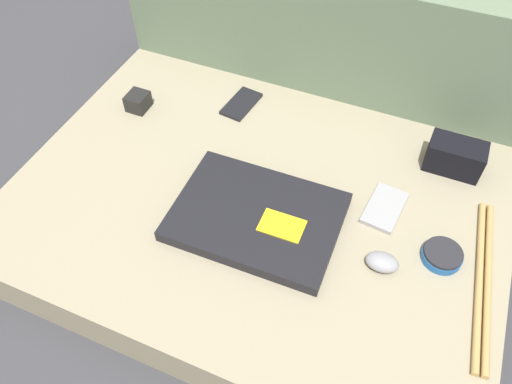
% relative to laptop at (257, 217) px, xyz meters
% --- Properties ---
extents(ground_plane, '(8.00, 8.00, 0.00)m').
position_rel_laptop_xyz_m(ground_plane, '(-0.03, 0.06, -0.13)').
color(ground_plane, '#38383D').
extents(couch_seat, '(1.07, 0.77, 0.12)m').
position_rel_laptop_xyz_m(couch_seat, '(-0.03, 0.06, -0.07)').
color(couch_seat, gray).
rests_on(couch_seat, ground_plane).
extents(couch_backrest, '(1.07, 0.20, 0.43)m').
position_rel_laptop_xyz_m(couch_backrest, '(-0.03, 0.54, 0.08)').
color(couch_backrest, '#60755B').
rests_on(couch_backrest, ground_plane).
extents(laptop, '(0.35, 0.26, 0.03)m').
position_rel_laptop_xyz_m(laptop, '(0.00, 0.00, 0.00)').
color(laptop, black).
rests_on(laptop, couch_seat).
extents(computer_mouse, '(0.07, 0.05, 0.03)m').
position_rel_laptop_xyz_m(computer_mouse, '(0.27, -0.01, 0.00)').
color(computer_mouse, gray).
rests_on(computer_mouse, couch_seat).
extents(speaker_puck, '(0.08, 0.08, 0.02)m').
position_rel_laptop_xyz_m(speaker_puck, '(0.37, 0.06, -0.00)').
color(speaker_puck, '#1E569E').
rests_on(speaker_puck, couch_seat).
extents(phone_silver, '(0.08, 0.13, 0.01)m').
position_rel_laptop_xyz_m(phone_silver, '(0.24, 0.14, -0.01)').
color(phone_silver, '#99999E').
rests_on(phone_silver, couch_seat).
extents(phone_black, '(0.08, 0.12, 0.01)m').
position_rel_laptop_xyz_m(phone_black, '(-0.18, 0.33, -0.01)').
color(phone_black, black).
rests_on(phone_black, couch_seat).
extents(camera_pouch, '(0.12, 0.07, 0.07)m').
position_rel_laptop_xyz_m(camera_pouch, '(0.35, 0.32, 0.02)').
color(camera_pouch, black).
rests_on(camera_pouch, couch_seat).
extents(charger_brick, '(0.05, 0.06, 0.04)m').
position_rel_laptop_xyz_m(charger_brick, '(-0.42, 0.22, 0.01)').
color(charger_brick, black).
rests_on(charger_brick, couch_seat).
extents(drumstick_pair, '(0.06, 0.38, 0.01)m').
position_rel_laptop_xyz_m(drumstick_pair, '(0.46, 0.03, -0.01)').
color(drumstick_pair, tan).
rests_on(drumstick_pair, couch_seat).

